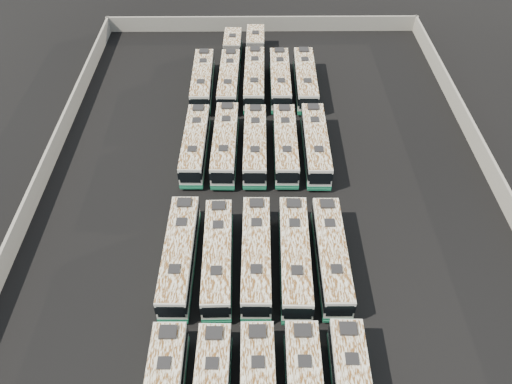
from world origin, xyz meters
The scene contains 17 objects.
ground centered at (0.00, 0.00, 0.00)m, with size 140.00×140.00×0.00m, color black.
perimeter_wall centered at (0.00, 0.00, 1.10)m, with size 45.20×73.20×2.20m.
bus_midfront_far_left centered at (-7.60, -6.78, 1.63)m, with size 2.53×11.33×3.18m.
bus_midfront_left centered at (-4.43, -6.96, 1.58)m, with size 2.52×11.02×3.09m.
bus_midfront_center centered at (-1.25, -6.84, 1.61)m, with size 2.52×11.24×3.16m.
bus_midfront_right centered at (1.94, -6.98, 1.64)m, with size 2.68×11.41×3.20m.
bus_midfront_far_right centered at (4.99, -6.89, 1.60)m, with size 2.40×11.10×3.12m.
bus_midback_far_left centered at (-7.46, 7.91, 1.58)m, with size 2.47×10.98×3.08m.
bus_midback_left centered at (-4.35, 7.93, 1.63)m, with size 2.63×11.38×3.19m.
bus_midback_center centered at (-1.25, 7.79, 1.59)m, with size 2.50×11.05×3.10m.
bus_midback_right centered at (1.92, 7.80, 1.58)m, with size 2.48×11.02×3.10m.
bus_midback_far_right centered at (5.06, 7.74, 1.62)m, with size 2.54×11.29×3.17m.
bus_back_far_left centered at (-7.56, 20.27, 1.58)m, with size 2.41×10.99×3.09m.
bus_back_left centered at (-4.25, 23.15, 1.57)m, with size 2.74×17.03×3.08m.
bus_back_center centered at (-1.17, 23.48, 1.63)m, with size 2.79×17.69×3.20m.
bus_back_right centered at (1.90, 20.39, 1.59)m, with size 2.48×11.10×3.12m.
bus_back_far_right centered at (4.98, 20.29, 1.63)m, with size 2.59×11.34×3.18m.
Camera 1 is at (-1.48, -32.76, 34.31)m, focal length 35.00 mm.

